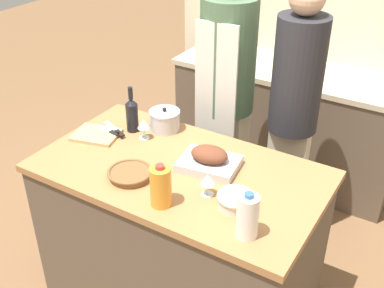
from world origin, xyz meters
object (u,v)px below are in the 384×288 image
knife_paring (109,131)px  condiment_bottle_tall (319,56)px  wine_glass_left (144,125)px  milk_jug (248,216)px  condiment_bottle_short (244,46)px  person_cook_aproned (226,90)px  wicker_basket (130,173)px  knife_chef (115,129)px  wine_bottle_green (132,114)px  wine_glass_right (208,180)px  mixing_bowl (236,200)px  roasting_pan (209,160)px  cutting_board (96,135)px  stand_mixer (222,35)px  person_cook_guest (294,107)px  juice_jug (161,186)px  stock_pot (165,120)px

knife_paring → condiment_bottle_tall: (0.68, 1.63, 0.06)m
knife_paring → wine_glass_left: bearing=18.1°
milk_jug → condiment_bottle_tall: size_ratio=1.12×
knife_paring → condiment_bottle_short: 1.52m
condiment_bottle_short → person_cook_aproned: (0.27, -0.80, -0.00)m
wicker_basket → knife_chef: wicker_basket is taller
wine_bottle_green → wine_glass_right: (0.68, -0.31, -0.03)m
mixing_bowl → condiment_bottle_tall: condiment_bottle_tall is taller
roasting_pan → condiment_bottle_tall: size_ratio=1.68×
wine_glass_right → condiment_bottle_short: condiment_bottle_short is taller
person_cook_aproned → mixing_bowl: bearing=-62.6°
mixing_bowl → person_cook_aproned: bearing=120.2°
wicker_basket → cutting_board: size_ratio=0.78×
wine_bottle_green → knife_paring: (-0.09, -0.10, -0.09)m
wine_bottle_green → knife_paring: bearing=-132.0°
roasting_pan → stand_mixer: (-0.77, 1.55, 0.09)m
person_cook_guest → knife_paring: bearing=-144.2°
wine_bottle_green → stand_mixer: bearing=97.7°
juice_jug → wine_bottle_green: size_ratio=0.78×
wine_glass_left → condiment_bottle_tall: size_ratio=0.61×
cutting_board → wine_bottle_green: wine_bottle_green is taller
wicker_basket → person_cook_guest: size_ratio=0.13×
knife_chef → knife_paring: 0.03m
stock_pot → knife_chef: 0.29m
milk_jug → wine_glass_right: size_ratio=1.93×
stand_mixer → person_cook_guest: 1.22m
knife_chef → condiment_bottle_tall: 1.74m
wicker_basket → person_cook_guest: bearing=66.3°
juice_jug → milk_jug: bearing=1.4°
wine_bottle_green → milk_jug: bearing=-26.2°
wicker_basket → wine_glass_left: (-0.17, 0.35, 0.06)m
wine_bottle_green → wine_glass_left: wine_bottle_green is taller
stand_mixer → person_cook_aproned: 0.96m
wicker_basket → knife_paring: (-0.37, 0.28, -0.00)m
cutting_board → wine_bottle_green: size_ratio=1.05×
person_cook_aproned → person_cook_guest: bearing=1.5°
wicker_basket → wine_bottle_green: size_ratio=0.82×
cutting_board → stock_pot: bearing=43.7°
juice_jug → stock_pot: bearing=122.8°
knife_chef → knife_paring: size_ratio=1.20×
wicker_basket → stock_pot: 0.52m
wine_bottle_green → wine_glass_left: (0.11, -0.04, -0.02)m
mixing_bowl → stand_mixer: bearing=120.2°
stock_pot → person_cook_aproned: size_ratio=0.10×
person_cook_guest → stock_pot: bearing=-143.9°
mixing_bowl → wine_glass_left: size_ratio=1.47×
knife_paring → person_cook_aproned: (0.38, 0.72, 0.07)m
wine_glass_left → knife_chef: size_ratio=0.58×
stock_pot → condiment_bottle_short: size_ratio=0.88×
knife_paring → person_cook_aproned: person_cook_aproned is taller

